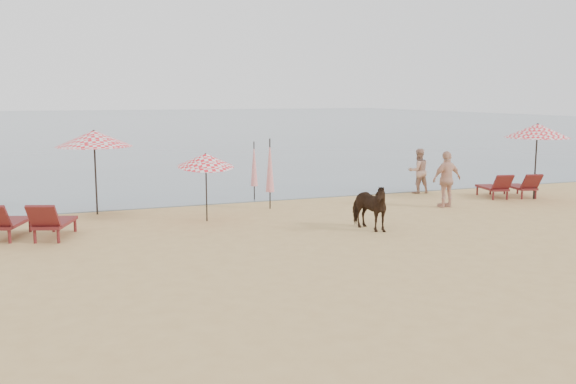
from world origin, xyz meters
name	(u,v)px	position (x,y,z in m)	size (l,w,h in m)	color
ground	(379,282)	(0.00, 0.00, 0.00)	(120.00, 120.00, 0.00)	tan
sea	(89,122)	(0.00, 80.00, 0.00)	(160.00, 140.00, 0.06)	#51606B
lounger_cluster_left	(4,221)	(-7.09, 6.77, 0.48)	(3.57, 2.80, 0.69)	maroon
lounger_cluster_right	(509,186)	(9.53, 7.60, 0.43)	(2.03, 1.98, 0.62)	maroon
umbrella_open_left_a	(94,139)	(-4.59, 9.57, 2.35)	(2.30, 2.30, 2.62)	black
umbrella_open_left_b	(206,160)	(-1.67, 7.31, 1.80)	(1.63, 1.66, 2.08)	black
umbrella_open_right	(537,131)	(10.17, 7.06, 2.43)	(2.21, 2.21, 2.70)	black
umbrella_closed_left	(270,166)	(0.76, 8.60, 1.41)	(0.28, 0.28, 2.29)	black
umbrella_closed_right	(254,164)	(0.81, 10.42, 1.27)	(0.25, 0.25, 2.07)	black
cow	(368,207)	(2.15, 4.50, 0.65)	(0.70, 1.54, 1.30)	black
beachgoer_right_a	(418,171)	(7.09, 9.76, 0.84)	(0.82, 0.64, 1.68)	tan
beachgoer_right_b	(447,179)	(6.27, 6.78, 0.93)	(1.09, 0.45, 1.86)	tan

